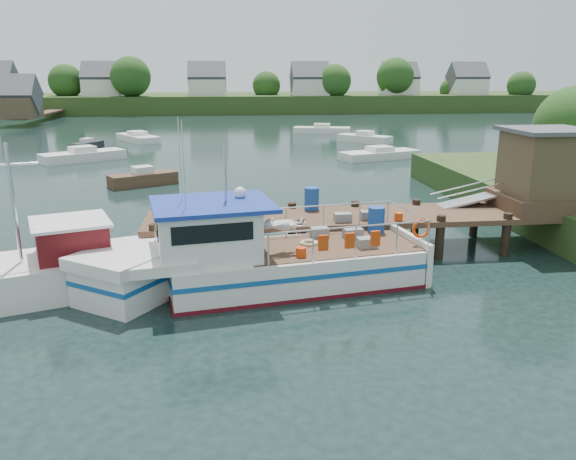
{
  "coord_description": "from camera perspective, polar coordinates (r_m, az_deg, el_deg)",
  "views": [
    {
      "loc": [
        -3.2,
        -19.76,
        6.44
      ],
      "look_at": [
        -1.0,
        -1.5,
        1.3
      ],
      "focal_mm": 35.0,
      "sensor_mm": 36.0,
      "label": 1
    }
  ],
  "objects": [
    {
      "name": "moored_far",
      "position": [
        63.65,
        3.46,
        10.14
      ],
      "size": [
        6.56,
        3.54,
        1.06
      ],
      "rotation": [
        0.0,
        0.0,
        0.02
      ],
      "color": "silver",
      "rests_on": "ground"
    },
    {
      "name": "moored_rowboat",
      "position": [
        34.59,
        -14.51,
        5.11
      ],
      "size": [
        4.12,
        3.06,
        1.15
      ],
      "rotation": [
        0.0,
        0.0,
        -0.03
      ],
      "color": "#4D3424",
      "rests_on": "ground"
    },
    {
      "name": "moored_d",
      "position": [
        57.39,
        -15.02,
        9.04
      ],
      "size": [
        4.91,
        6.34,
        1.04
      ],
      "rotation": [
        0.0,
        0.0,
        0.01
      ],
      "color": "silver",
      "rests_on": "ground"
    },
    {
      "name": "moored_b",
      "position": [
        55.15,
        7.78,
        9.21
      ],
      "size": [
        4.99,
        4.82,
        1.14
      ],
      "rotation": [
        0.0,
        0.0,
        -0.14
      ],
      "color": "silver",
      "rests_on": "ground"
    },
    {
      "name": "moored_e",
      "position": [
        53.16,
        -19.72,
        8.14
      ],
      "size": [
        2.4,
        3.61,
        0.95
      ],
      "rotation": [
        0.0,
        0.0,
        -0.22
      ],
      "color": "black",
      "rests_on": "ground"
    },
    {
      "name": "moored_a",
      "position": [
        45.76,
        -20.11,
        7.11
      ],
      "size": [
        6.24,
        5.16,
        1.13
      ],
      "rotation": [
        0.0,
        0.0,
        0.25
      ],
      "color": "silver",
      "rests_on": "ground"
    },
    {
      "name": "lobster_boat",
      "position": [
        17.25,
        -3.72,
        -2.95
      ],
      "size": [
        11.08,
        4.66,
        5.27
      ],
      "rotation": [
        0.0,
        0.0,
        0.16
      ],
      "color": "silver",
      "rests_on": "ground"
    },
    {
      "name": "far_shore",
      "position": [
        102.27,
        -5.21,
        13.12
      ],
      "size": [
        140.0,
        42.55,
        9.22
      ],
      "color": "#2D451C",
      "rests_on": "ground"
    },
    {
      "name": "ground_plane",
      "position": [
        21.02,
        2.22,
        -2.23
      ],
      "size": [
        160.0,
        160.0,
        0.0
      ],
      "primitive_type": "plane",
      "color": "black"
    },
    {
      "name": "work_boat",
      "position": [
        18.39,
        -23.85,
        -3.87
      ],
      "size": [
        8.64,
        4.92,
        4.59
      ],
      "rotation": [
        0.0,
        0.0,
        0.33
      ],
      "color": "silver",
      "rests_on": "ground"
    },
    {
      "name": "moored_c",
      "position": [
        44.6,
        9.28,
        7.59
      ],
      "size": [
        6.7,
        4.08,
        1.0
      ],
      "rotation": [
        0.0,
        0.0,
        0.15
      ],
      "color": "silver",
      "rests_on": "ground"
    },
    {
      "name": "dock",
      "position": [
        22.42,
        18.99,
        3.97
      ],
      "size": [
        16.6,
        3.0,
        4.78
      ],
      "color": "#4D3424",
      "rests_on": "ground"
    }
  ]
}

